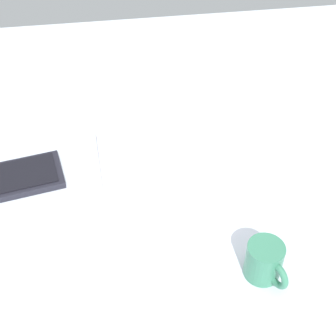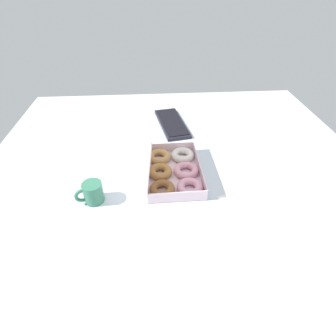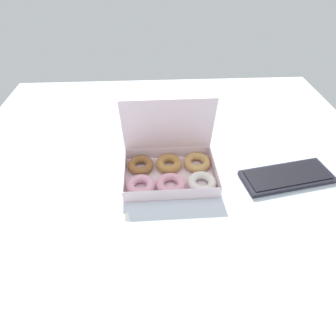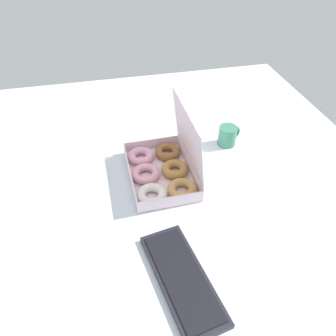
# 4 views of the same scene
# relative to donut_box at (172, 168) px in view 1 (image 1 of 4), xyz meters

# --- Properties ---
(ground_plane) EXTENTS (1.80, 1.80, 0.02)m
(ground_plane) POSITION_rel_donut_box_xyz_m (0.01, -0.03, -0.04)
(ground_plane) COLOR silver
(donut_box) EXTENTS (0.37, 0.25, 0.29)m
(donut_box) POSITION_rel_donut_box_xyz_m (0.00, 0.00, 0.00)
(donut_box) COLOR white
(donut_box) RESTS_ON ground_plane
(coffee_mug) EXTENTS (0.08, 0.11, 0.09)m
(coffee_mug) POSITION_rel_donut_box_xyz_m (-0.14, 0.32, 0.01)
(coffee_mug) COLOR #387A5C
(coffee_mug) RESTS_ON ground_plane
(paper_napkin) EXTENTS (0.14, 0.13, 0.00)m
(paper_napkin) POSITION_rel_donut_box_xyz_m (-0.20, -0.24, -0.03)
(paper_napkin) COLOR white
(paper_napkin) RESTS_ON ground_plane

